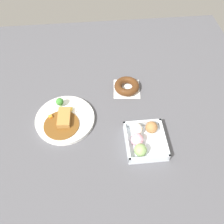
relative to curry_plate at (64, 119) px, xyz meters
The scene contains 4 objects.
ground_plane 0.15m from the curry_plate, 75.87° to the left, with size 1.60×1.60×0.00m, color #4C4C51.
curry_plate is the anchor object (origin of this frame).
donut_box 0.35m from the curry_plate, 66.19° to the left, with size 0.18×0.16×0.06m.
chocolate_ring_donut 0.34m from the curry_plate, 118.80° to the left, with size 0.14×0.14×0.04m.
Camera 1 is at (0.62, 0.00, 0.89)m, focal length 39.81 mm.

